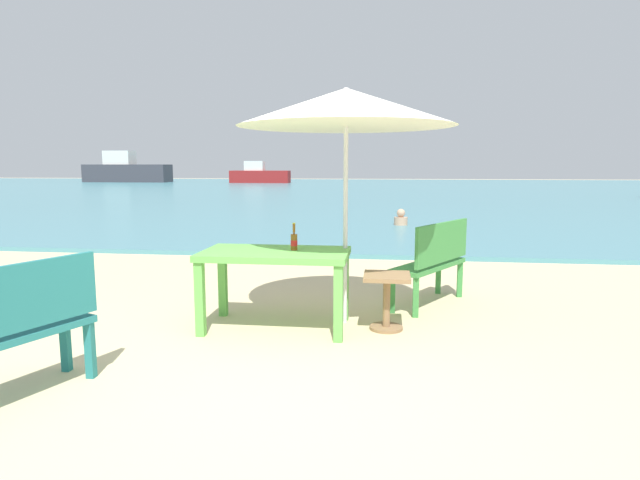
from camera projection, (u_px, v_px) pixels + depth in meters
name	position (u px, v px, depth m)	size (l,w,h in m)	color
ground_plane	(295.00, 372.00, 4.03)	(120.00, 120.00, 0.00)	beige
sea_water	(377.00, 190.00, 33.49)	(120.00, 50.00, 0.08)	teal
picnic_table_green	(275.00, 262.00, 5.05)	(1.40, 0.80, 0.76)	#60B24C
beer_bottle_amber	(294.00, 240.00, 5.07)	(0.07, 0.07, 0.26)	brown
patio_umbrella	(346.00, 108.00, 5.01)	(2.10, 2.10, 2.30)	silver
side_table_wood	(387.00, 294.00, 5.04)	(0.44, 0.44, 0.54)	olive
bench_teal_center	(7.00, 326.00, 3.41)	(0.77, 1.25, 0.95)	#237275
bench_green_left	(434.00, 258.00, 5.89)	(0.93, 1.21, 0.95)	#3D8C42
swimmer_person	(401.00, 219.00, 13.31)	(0.34, 0.34, 0.41)	tan
boat_sailboat	(259.00, 175.00, 46.05)	(5.20, 1.42, 1.89)	maroon
boat_ferry	(126.00, 171.00, 48.26)	(7.80, 2.13, 2.84)	#38383F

